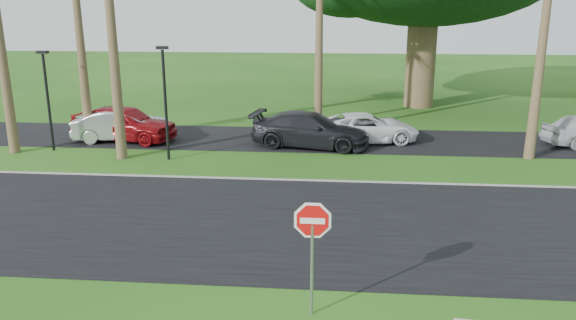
% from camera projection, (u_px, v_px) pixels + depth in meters
% --- Properties ---
extents(ground, '(120.00, 120.00, 0.00)m').
position_uv_depth(ground, '(298.00, 252.00, 14.70)').
color(ground, '#1B4812').
rests_on(ground, ground).
extents(road, '(120.00, 8.00, 0.02)m').
position_uv_depth(road, '(303.00, 223.00, 16.61)').
color(road, black).
rests_on(road, ground).
extents(parking_strip, '(120.00, 5.00, 0.02)m').
position_uv_depth(parking_strip, '(317.00, 140.00, 26.68)').
color(parking_strip, black).
rests_on(parking_strip, ground).
extents(curb, '(120.00, 0.12, 0.06)m').
position_uv_depth(curb, '(310.00, 180.00, 20.49)').
color(curb, gray).
rests_on(curb, ground).
extents(stop_sign_near, '(1.05, 0.07, 2.62)m').
position_uv_depth(stop_sign_near, '(312.00, 235.00, 11.30)').
color(stop_sign_near, gray).
rests_on(stop_sign_near, ground).
extents(streetlight_left, '(0.45, 0.25, 4.34)m').
position_uv_depth(streetlight_left, '(47.00, 94.00, 24.10)').
color(streetlight_left, black).
rests_on(streetlight_left, ground).
extents(streetlight_right, '(0.45, 0.25, 4.64)m').
position_uv_depth(streetlight_right, '(165.00, 96.00, 22.64)').
color(streetlight_right, black).
rests_on(streetlight_right, ground).
extents(car_silver, '(4.67, 2.40, 1.47)m').
position_uv_depth(car_silver, '(122.00, 126.00, 26.27)').
color(car_silver, silver).
rests_on(car_silver, ground).
extents(car_red, '(5.22, 2.91, 1.68)m').
position_uv_depth(car_red, '(124.00, 123.00, 26.28)').
color(car_red, maroon).
rests_on(car_red, ground).
extents(car_dark, '(5.58, 2.99, 1.54)m').
position_uv_depth(car_dark, '(310.00, 130.00, 25.18)').
color(car_dark, black).
rests_on(car_dark, ground).
extents(car_minivan, '(5.12, 3.02, 1.33)m').
position_uv_depth(car_minivan, '(367.00, 128.00, 26.06)').
color(car_minivan, white).
rests_on(car_minivan, ground).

